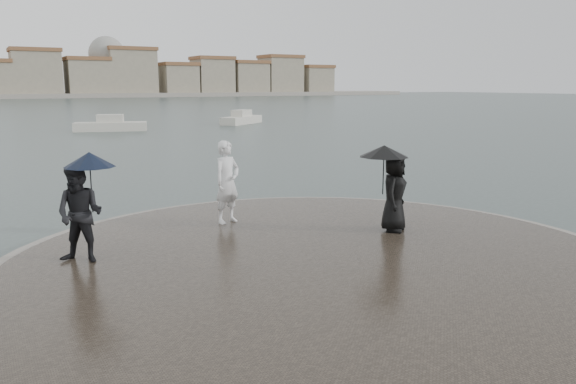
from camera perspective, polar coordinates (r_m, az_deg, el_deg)
ground at (r=8.36m, az=17.05°, el=-15.35°), size 400.00×400.00×0.00m
kerb_ring at (r=10.79m, az=3.43°, el=-7.89°), size 12.50×12.50×0.32m
quay_tip at (r=10.78m, az=3.43°, el=-7.78°), size 11.90×11.90×0.36m
statue at (r=13.41m, az=-6.20°, el=1.02°), size 0.83×0.69×1.97m
visitor_left at (r=11.03m, az=-20.22°, el=-1.15°), size 1.29×1.11×2.04m
visitor_right at (r=12.73m, az=10.47°, el=1.05°), size 1.31×1.13×1.95m
boats at (r=47.82m, az=-23.53°, el=6.09°), size 37.94×28.59×1.50m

